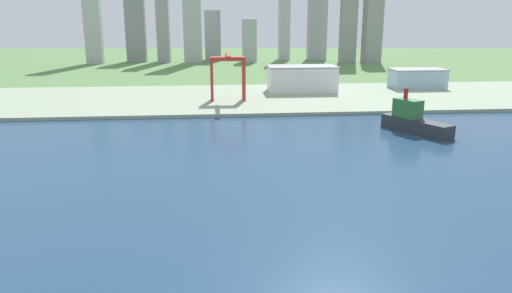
# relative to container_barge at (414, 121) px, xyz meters

# --- Properties ---
(ground_plane) EXTENTS (2400.00, 2400.00, 0.00)m
(ground_plane) POSITION_rel_container_barge_xyz_m (-99.16, -67.61, -7.00)
(ground_plane) COLOR #588449
(water_bay) EXTENTS (840.00, 360.00, 0.15)m
(water_bay) POSITION_rel_container_barge_xyz_m (-99.16, -127.61, -6.92)
(water_bay) COLOR navy
(water_bay) RESTS_ON ground
(industrial_pier) EXTENTS (840.00, 140.00, 2.50)m
(industrial_pier) POSITION_rel_container_barge_xyz_m (-99.16, 122.39, -5.75)
(industrial_pier) COLOR #95A78B
(industrial_pier) RESTS_ON ground
(container_barge) EXTENTS (29.94, 45.63, 25.22)m
(container_barge) POSITION_rel_container_barge_xyz_m (0.00, 0.00, 0.00)
(container_barge) COLOR #2D3338
(container_barge) RESTS_ON water_bay
(port_crane_red) EXTENTS (27.15, 37.95, 36.22)m
(port_crane_red) POSITION_rel_container_barge_xyz_m (-105.50, 105.76, 21.89)
(port_crane_red) COLOR #B72D23
(port_crane_red) RESTS_ON industrial_pier
(warehouse_main) EXTENTS (58.98, 30.10, 21.96)m
(warehouse_main) POSITION_rel_container_barge_xyz_m (-39.62, 147.73, 6.51)
(warehouse_main) COLOR white
(warehouse_main) RESTS_ON industrial_pier
(warehouse_annex) EXTENTS (48.14, 26.09, 17.16)m
(warehouse_annex) POSITION_rel_container_barge_xyz_m (68.94, 158.42, 4.11)
(warehouse_annex) COLOR #99BCD1
(warehouse_annex) RESTS_ON industrial_pier
(distant_skyline) EXTENTS (414.66, 78.63, 152.80)m
(distant_skyline) POSITION_rel_container_barge_xyz_m (-70.16, 453.49, 53.67)
(distant_skyline) COLOR #B1B5B8
(distant_skyline) RESTS_ON ground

